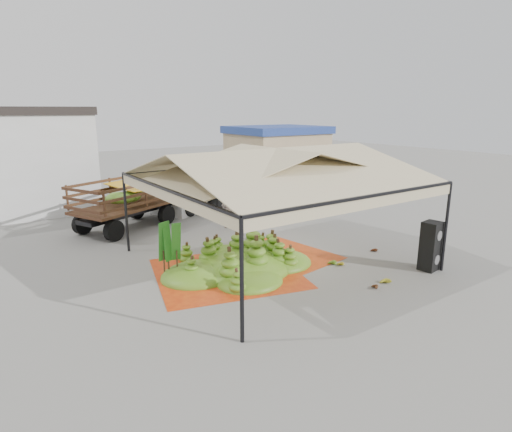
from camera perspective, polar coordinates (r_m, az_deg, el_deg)
ground at (r=15.49m, az=2.56°, el=-5.89°), size 90.00×90.00×0.00m
canopy_tent at (r=14.70m, az=2.71°, el=6.29°), size 8.10×8.10×4.00m
building_tan at (r=31.13m, az=2.81°, el=8.15°), size 6.30×5.30×4.10m
tarp_left at (r=14.33m, az=-3.95°, el=-7.58°), size 5.49×5.34×0.01m
tarp_right at (r=15.87m, az=2.59°, el=-5.38°), size 4.14×4.30×0.01m
banana_heap at (r=14.36m, az=-1.72°, el=-5.02°), size 5.75×4.82×1.18m
hand_yellow_a at (r=15.15m, az=11.10°, el=-6.26°), size 0.42×0.36×0.18m
hand_yellow_b at (r=13.98m, az=16.87°, el=-8.31°), size 0.59×0.55×0.21m
hand_red_a at (r=13.58m, az=15.34°, el=-8.98°), size 0.48×0.45×0.17m
hand_red_b at (r=16.88m, az=15.41°, el=-4.38°), size 0.40×0.34×0.18m
hand_green at (r=15.15m, az=9.98°, el=-6.11°), size 0.50×0.41×0.23m
hanging_bunches at (r=15.69m, az=8.21°, el=4.15°), size 3.24×0.24×0.20m
speaker_stack at (r=15.47m, az=22.23°, el=-3.73°), size 0.67×0.61×1.67m
banana_leaves at (r=14.17m, az=-10.90°, el=-8.10°), size 0.96×1.36×3.70m
vendor at (r=19.45m, az=-3.77°, el=0.73°), size 0.67×0.52×1.61m
truck_left at (r=20.88m, az=-14.48°, el=2.89°), size 6.93×4.78×2.26m
truck_right at (r=24.63m, az=-1.43°, el=4.92°), size 6.62×2.82×2.21m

